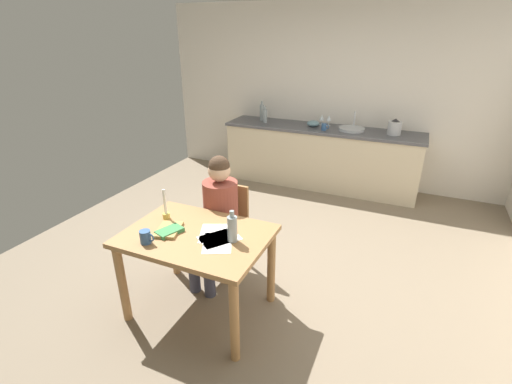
% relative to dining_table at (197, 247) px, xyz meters
% --- Properties ---
extents(ground_plane, '(5.20, 5.20, 0.04)m').
position_rel_dining_table_xyz_m(ground_plane, '(0.19, 0.87, -0.64)').
color(ground_plane, '#7A6B56').
extents(wall_back, '(5.20, 0.12, 2.60)m').
position_rel_dining_table_xyz_m(wall_back, '(0.19, 3.47, 0.68)').
color(wall_back, silver).
rests_on(wall_back, ground).
extents(kitchen_counter, '(2.86, 0.64, 0.90)m').
position_rel_dining_table_xyz_m(kitchen_counter, '(0.19, 3.11, -0.17)').
color(kitchen_counter, beige).
rests_on(kitchen_counter, ground).
extents(dining_table, '(1.12, 0.81, 0.74)m').
position_rel_dining_table_xyz_m(dining_table, '(0.00, 0.00, 0.00)').
color(dining_table, '#9E7042').
rests_on(dining_table, ground).
extents(chair_at_table, '(0.41, 0.41, 0.85)m').
position_rel_dining_table_xyz_m(chair_at_table, '(-0.09, 0.65, -0.15)').
color(chair_at_table, '#9E7042').
rests_on(chair_at_table, ground).
extents(person_seated, '(0.33, 0.59, 1.19)m').
position_rel_dining_table_xyz_m(person_seated, '(-0.10, 0.50, 0.06)').
color(person_seated, brown).
rests_on(person_seated, ground).
extents(coffee_mug, '(0.12, 0.08, 0.10)m').
position_rel_dining_table_xyz_m(coffee_mug, '(-0.27, -0.26, 0.17)').
color(coffee_mug, '#33598C').
rests_on(coffee_mug, dining_table).
extents(candlestick, '(0.06, 0.06, 0.27)m').
position_rel_dining_table_xyz_m(candlestick, '(-0.36, 0.11, 0.20)').
color(candlestick, gold).
rests_on(candlestick, dining_table).
extents(book_magazine, '(0.24, 0.29, 0.02)m').
position_rel_dining_table_xyz_m(book_magazine, '(-0.22, -0.05, 0.13)').
color(book_magazine, '#A28449').
rests_on(book_magazine, dining_table).
extents(book_cookery, '(0.18, 0.23, 0.03)m').
position_rel_dining_table_xyz_m(book_cookery, '(-0.20, -0.07, 0.14)').
color(book_cookery, '#3A8247').
rests_on(book_cookery, dining_table).
extents(paper_letter, '(0.34, 0.36, 0.00)m').
position_rel_dining_table_xyz_m(paper_letter, '(0.20, 0.02, 0.12)').
color(paper_letter, white).
rests_on(paper_letter, dining_table).
extents(paper_bill, '(0.32, 0.36, 0.00)m').
position_rel_dining_table_xyz_m(paper_bill, '(0.22, -0.05, 0.12)').
color(paper_bill, white).
rests_on(paper_bill, dining_table).
extents(paper_envelope, '(0.31, 0.36, 0.00)m').
position_rel_dining_table_xyz_m(paper_envelope, '(0.12, 0.06, 0.12)').
color(paper_envelope, white).
rests_on(paper_envelope, dining_table).
extents(wine_bottle_on_table, '(0.08, 0.08, 0.25)m').
position_rel_dining_table_xyz_m(wine_bottle_on_table, '(0.31, 0.02, 0.23)').
color(wine_bottle_on_table, '#8C999E').
rests_on(wine_bottle_on_table, dining_table).
extents(sink_unit, '(0.36, 0.36, 0.24)m').
position_rel_dining_table_xyz_m(sink_unit, '(0.61, 3.12, 0.30)').
color(sink_unit, '#B2B7BC').
rests_on(sink_unit, kitchen_counter).
extents(bottle_oil, '(0.07, 0.07, 0.30)m').
position_rel_dining_table_xyz_m(bottle_oil, '(-0.80, 3.19, 0.41)').
color(bottle_oil, '#8C999E').
rests_on(bottle_oil, kitchen_counter).
extents(bottle_vinegar, '(0.07, 0.07, 0.25)m').
position_rel_dining_table_xyz_m(bottle_vinegar, '(-0.70, 3.07, 0.38)').
color(bottle_vinegar, '#8C999E').
rests_on(bottle_vinegar, kitchen_counter).
extents(mixing_bowl, '(0.19, 0.19, 0.08)m').
position_rel_dining_table_xyz_m(mixing_bowl, '(0.05, 3.13, 0.32)').
color(mixing_bowl, '#668C99').
rests_on(mixing_bowl, kitchen_counter).
extents(stovetop_kettle, '(0.18, 0.18, 0.22)m').
position_rel_dining_table_xyz_m(stovetop_kettle, '(1.18, 3.11, 0.38)').
color(stovetop_kettle, '#B7BABF').
rests_on(stovetop_kettle, kitchen_counter).
extents(wine_glass_near_sink, '(0.07, 0.07, 0.15)m').
position_rel_dining_table_xyz_m(wine_glass_near_sink, '(0.24, 3.26, 0.39)').
color(wine_glass_near_sink, silver).
rests_on(wine_glass_near_sink, kitchen_counter).
extents(wine_glass_by_kettle, '(0.07, 0.07, 0.15)m').
position_rel_dining_table_xyz_m(wine_glass_by_kettle, '(0.14, 3.26, 0.39)').
color(wine_glass_by_kettle, silver).
rests_on(wine_glass_by_kettle, kitchen_counter).
extents(teacup_on_counter, '(0.11, 0.07, 0.10)m').
position_rel_dining_table_xyz_m(teacup_on_counter, '(0.25, 2.96, 0.33)').
color(teacup_on_counter, '#33598C').
rests_on(teacup_on_counter, kitchen_counter).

